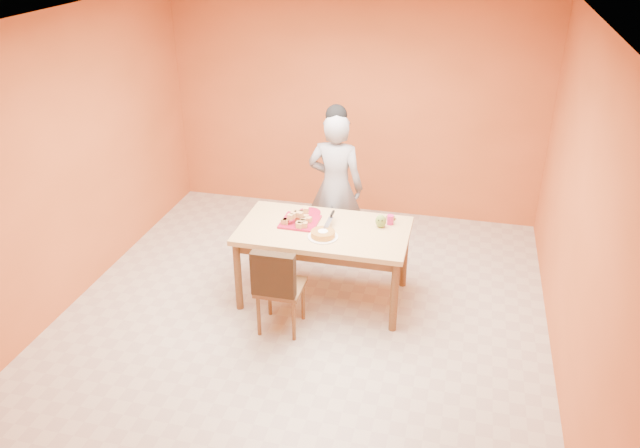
% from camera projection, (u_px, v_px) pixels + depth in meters
% --- Properties ---
extents(floor, '(5.00, 5.00, 0.00)m').
position_uv_depth(floor, '(301.00, 319.00, 5.88)').
color(floor, beige).
rests_on(floor, ground).
extents(ceiling, '(5.00, 5.00, 0.00)m').
position_uv_depth(ceiling, '(297.00, 22.00, 4.65)').
color(ceiling, silver).
rests_on(ceiling, wall_back).
extents(wall_back, '(4.50, 0.00, 4.50)m').
position_uv_depth(wall_back, '(354.00, 106.00, 7.43)').
color(wall_back, '#D16330').
rests_on(wall_back, floor).
extents(wall_left, '(0.00, 5.00, 5.00)m').
position_uv_depth(wall_left, '(64.00, 165.00, 5.74)').
color(wall_left, '#D16330').
rests_on(wall_left, floor).
extents(wall_right, '(0.00, 5.00, 5.00)m').
position_uv_depth(wall_right, '(581.00, 215.00, 4.80)').
color(wall_right, '#D16330').
rests_on(wall_right, floor).
extents(dining_table, '(1.60, 0.90, 0.76)m').
position_uv_depth(dining_table, '(324.00, 237.00, 5.92)').
color(dining_table, tan).
rests_on(dining_table, floor).
extents(dining_chair, '(0.41, 0.47, 0.88)m').
position_uv_depth(dining_chair, '(280.00, 286.00, 5.55)').
color(dining_chair, brown).
rests_on(dining_chair, floor).
extents(pastry_pile, '(0.31, 0.31, 0.10)m').
position_uv_depth(pastry_pile, '(300.00, 216.00, 5.95)').
color(pastry_pile, tan).
rests_on(pastry_pile, pastry_platter).
extents(person, '(0.61, 0.42, 1.64)m').
position_uv_depth(person, '(335.00, 187.00, 6.60)').
color(person, gray).
rests_on(person, floor).
extents(pastry_platter, '(0.36, 0.36, 0.02)m').
position_uv_depth(pastry_platter, '(300.00, 222.00, 5.98)').
color(pastry_platter, maroon).
rests_on(pastry_platter, dining_table).
extents(red_dinner_plate, '(0.28, 0.28, 0.01)m').
position_uv_depth(red_dinner_plate, '(309.00, 212.00, 6.17)').
color(red_dinner_plate, maroon).
rests_on(red_dinner_plate, dining_table).
extents(white_cake_plate, '(0.28, 0.28, 0.01)m').
position_uv_depth(white_cake_plate, '(323.00, 237.00, 5.71)').
color(white_cake_plate, white).
rests_on(white_cake_plate, dining_table).
extents(sponge_cake, '(0.27, 0.27, 0.05)m').
position_uv_depth(sponge_cake, '(323.00, 234.00, 5.70)').
color(sponge_cake, gold).
rests_on(sponge_cake, white_cake_plate).
extents(cake_server, '(0.05, 0.24, 0.01)m').
position_uv_depth(cake_server, '(328.00, 222.00, 5.84)').
color(cake_server, silver).
rests_on(cake_server, sponge_cake).
extents(egg_ornament, '(0.11, 0.09, 0.13)m').
position_uv_depth(egg_ornament, '(381.00, 221.00, 5.87)').
color(egg_ornament, olive).
rests_on(egg_ornament, dining_table).
extents(magenta_glass, '(0.08, 0.08, 0.09)m').
position_uv_depth(magenta_glass, '(390.00, 220.00, 5.94)').
color(magenta_glass, '#CB1E65').
rests_on(magenta_glass, dining_table).
extents(checker_tin, '(0.11, 0.11, 0.03)m').
position_uv_depth(checker_tin, '(391.00, 218.00, 6.04)').
color(checker_tin, '#3C2610').
rests_on(checker_tin, dining_table).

